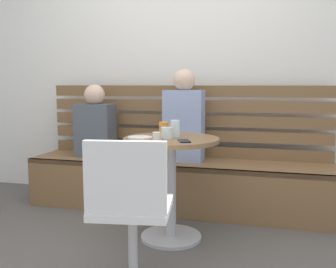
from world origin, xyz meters
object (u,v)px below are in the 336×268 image
(booth_bench, at_px, (178,185))
(cup_espresso_small, at_px, (157,136))
(person_child_left, at_px, (95,125))
(cup_glass_short, at_px, (167,133))
(cup_tumbler_orange, at_px, (164,129))
(phone_on_table, at_px, (184,141))
(cup_glass_tall, at_px, (175,128))
(person_adult, at_px, (184,120))
(plate_small, at_px, (140,138))
(white_chair, at_px, (130,212))
(cafe_table, at_px, (171,169))

(booth_bench, bearing_deg, cup_espresso_small, -86.68)
(person_child_left, bearing_deg, cup_glass_short, -39.06)
(person_child_left, bearing_deg, booth_bench, -1.32)
(person_child_left, bearing_deg, cup_tumbler_orange, -34.81)
(person_child_left, height_order, cup_espresso_small, person_child_left)
(cup_tumbler_orange, xyz_separation_m, phone_on_table, (0.21, -0.25, -0.05))
(cup_espresso_small, bearing_deg, cup_glass_short, 62.83)
(cup_tumbler_orange, bearing_deg, phone_on_table, -49.88)
(person_child_left, height_order, cup_glass_tall, person_child_left)
(person_adult, xyz_separation_m, plate_small, (-0.14, -0.78, -0.06))
(cup_espresso_small, bearing_deg, white_chair, -84.95)
(plate_small, bearing_deg, person_child_left, 132.86)
(cup_espresso_small, bearing_deg, person_adult, 89.91)
(cafe_table, bearing_deg, booth_bench, 99.62)
(booth_bench, bearing_deg, cup_glass_tall, -78.24)
(plate_small, bearing_deg, white_chair, -74.77)
(white_chair, distance_m, cup_glass_short, 0.83)
(cup_glass_tall, height_order, cup_tumbler_orange, cup_glass_tall)
(cup_glass_short, bearing_deg, cup_glass_tall, 73.13)
(cup_glass_tall, xyz_separation_m, plate_small, (-0.22, -0.14, -0.05))
(cup_glass_short, bearing_deg, cup_espresso_small, -117.17)
(phone_on_table, bearing_deg, person_adult, 80.26)
(cup_espresso_small, relative_size, plate_small, 0.33)
(cup_glass_short, relative_size, cup_tumbler_orange, 0.80)
(booth_bench, xyz_separation_m, white_chair, (0.11, -1.47, 0.24))
(white_chair, bearing_deg, cafe_table, 89.59)
(cup_glass_short, relative_size, cup_glass_tall, 0.67)
(booth_bench, xyz_separation_m, person_child_left, (-0.80, 0.02, 0.52))
(cup_glass_short, xyz_separation_m, cup_tumbler_orange, (-0.06, 0.15, 0.01))
(cafe_table, distance_m, phone_on_table, 0.30)
(white_chair, relative_size, cup_glass_short, 10.63)
(white_chair, relative_size, person_adult, 1.06)
(booth_bench, distance_m, white_chair, 1.49)
(cup_glass_short, bearing_deg, white_chair, -89.05)
(person_adult, relative_size, phone_on_table, 5.75)
(cafe_table, xyz_separation_m, plate_small, (-0.20, -0.09, 0.23))
(cup_tumbler_orange, bearing_deg, booth_bench, 93.02)
(cup_espresso_small, xyz_separation_m, cup_glass_short, (0.05, 0.09, 0.01))
(cup_espresso_small, relative_size, cup_tumbler_orange, 0.56)
(cup_tumbler_orange, bearing_deg, person_child_left, 145.19)
(white_chair, height_order, cup_glass_tall, cup_glass_tall)
(cup_espresso_small, xyz_separation_m, cup_glass_tall, (0.08, 0.20, 0.03))
(cup_glass_short, height_order, cup_tumbler_orange, cup_tumbler_orange)
(cup_glass_tall, bearing_deg, booth_bench, 101.76)
(person_adult, bearing_deg, cup_glass_tall, -83.05)
(person_child_left, bearing_deg, cafe_table, -36.56)
(phone_on_table, bearing_deg, booth_bench, 83.96)
(person_child_left, xyz_separation_m, cup_espresso_small, (0.85, -0.82, 0.03))
(booth_bench, relative_size, cup_tumbler_orange, 27.00)
(white_chair, distance_m, person_adult, 1.54)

